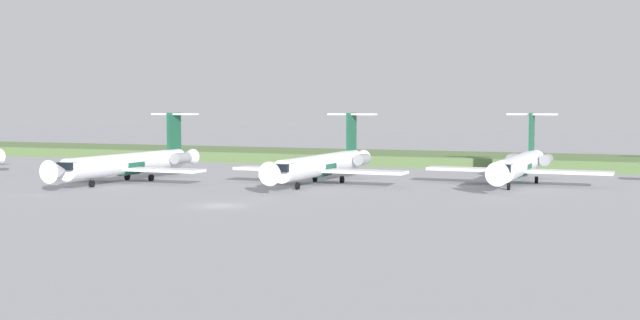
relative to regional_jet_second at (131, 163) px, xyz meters
name	(u,v)px	position (x,y,z in m)	size (l,w,h in m)	color
ground_plane	(332,181)	(23.74, 11.71, -2.54)	(500.00, 500.00, 0.00)	#939399
grass_berm	(408,158)	(23.74, 47.53, -1.65)	(320.00, 20.00, 1.77)	#597542
regional_jet_second	(131,163)	(0.00, 0.00, 0.00)	(22.81, 31.00, 9.00)	white
regional_jet_third	(323,164)	(24.35, 7.22, 0.00)	(22.81, 31.00, 9.00)	white
regional_jet_fourth	(520,164)	(47.66, 16.33, 0.00)	(22.81, 31.00, 9.00)	white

